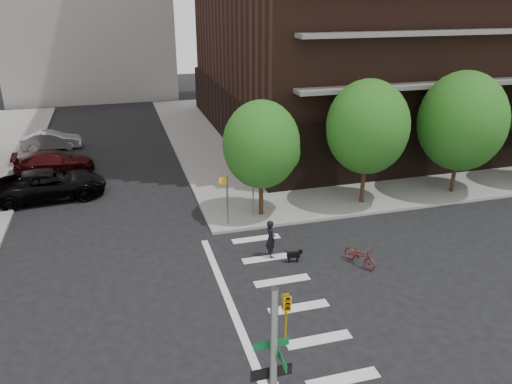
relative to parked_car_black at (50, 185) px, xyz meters
name	(u,v)px	position (x,y,z in m)	size (l,w,h in m)	color
ground	(223,321)	(7.14, -14.33, -0.87)	(120.00, 120.00, 0.00)	black
sidewalk_ne	(390,127)	(27.64, 9.17, -0.79)	(39.00, 33.00, 0.15)	gray
crosswalk	(279,311)	(9.35, -14.33, -0.86)	(3.85, 13.00, 0.01)	silver
tree_a	(261,145)	(11.14, -5.83, 3.17)	(4.00, 4.00, 5.90)	#301E11
tree_b	(368,127)	(17.14, -5.83, 3.67)	(4.50, 4.50, 6.65)	#301E11
tree_c	(462,121)	(23.14, -5.83, 3.58)	(5.00, 5.00, 6.80)	#301E11
pedestrian_signal	(233,192)	(9.46, -6.41, 0.98)	(2.18, 0.67, 2.60)	slate
parked_car_black	(50,185)	(0.00, 0.00, 0.00)	(6.26, 2.89, 1.74)	black
parked_car_maroon	(54,162)	(-0.18, 4.77, -0.13)	(5.10, 2.07, 1.48)	#390C0D
parked_car_silver	(51,140)	(-0.86, 10.49, -0.16)	(4.34, 1.51, 1.43)	#AFB3B9
scooter	(360,255)	(13.91, -11.99, -0.41)	(0.62, 1.76, 0.93)	maroon
dog_walker	(271,239)	(10.31, -10.18, 0.03)	(0.43, 0.66, 1.81)	black
dog	(294,255)	(11.18, -10.97, -0.50)	(0.71, 0.29, 0.59)	black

